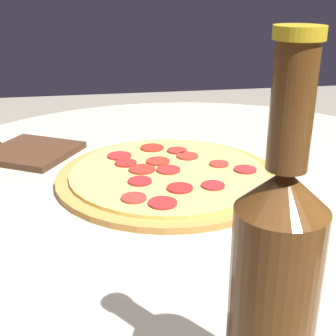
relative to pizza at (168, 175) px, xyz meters
name	(u,v)px	position (x,y,z in m)	size (l,w,h in m)	color
table	(193,265)	(0.00, 0.04, -0.18)	(1.07, 1.07, 0.74)	#B2A893
pizza	(168,175)	(0.00, 0.00, 0.00)	(0.37, 0.37, 0.02)	#B77F3D
beer_bottle	(274,284)	(0.45, 0.00, 0.10)	(0.06, 0.06, 0.28)	#563314
pizza_paddle	(20,150)	(-0.17, -0.26, 0.00)	(0.21, 0.28, 0.02)	#422819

